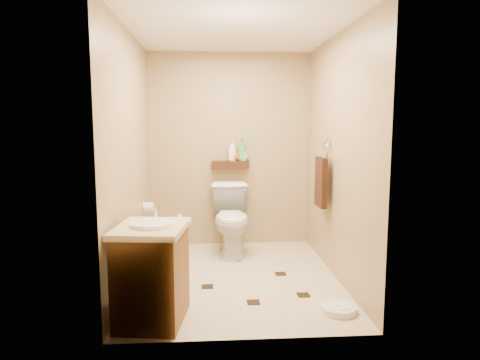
{
  "coord_description": "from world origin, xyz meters",
  "views": [
    {
      "loc": [
        -0.24,
        -4.11,
        1.52
      ],
      "look_at": [
        0.06,
        0.25,
        0.95
      ],
      "focal_mm": 32.0,
      "sensor_mm": 36.0,
      "label": 1
    }
  ],
  "objects": [
    {
      "name": "floor_accents",
      "position": [
        0.05,
        -0.03,
        0.0
      ],
      "size": [
        1.31,
        1.3,
        0.01
      ],
      "color": "black",
      "rests_on": "ground"
    },
    {
      "name": "wall_left",
      "position": [
        -1.0,
        0.0,
        1.2
      ],
      "size": [
        0.04,
        2.5,
        2.4
      ],
      "primitive_type": "cube",
      "color": "tan",
      "rests_on": "ground"
    },
    {
      "name": "vanity",
      "position": [
        -0.7,
        -0.9,
        0.39
      ],
      "size": [
        0.59,
        0.68,
        0.88
      ],
      "rotation": [
        0.0,
        0.0,
        -0.13
      ],
      "color": "brown",
      "rests_on": "ground"
    },
    {
      "name": "bottle_c",
      "position": [
        0.06,
        1.17,
        1.14
      ],
      "size": [
        0.14,
        0.14,
        0.14
      ],
      "primitive_type": "imported",
      "rotation": [
        0.0,
        0.0,
        4.33
      ],
      "color": "red",
      "rests_on": "wall_shelf"
    },
    {
      "name": "toilet_paper",
      "position": [
        -0.94,
        0.65,
        0.6
      ],
      "size": [
        0.12,
        0.11,
        0.12
      ],
      "color": "white",
      "rests_on": "wall_left"
    },
    {
      "name": "toilet_brush",
      "position": [
        -0.63,
        1.07,
        0.15
      ],
      "size": [
        0.1,
        0.1,
        0.43
      ],
      "color": "#175E56",
      "rests_on": "ground"
    },
    {
      "name": "ground",
      "position": [
        0.0,
        0.0,
        0.0
      ],
      "size": [
        2.5,
        2.5,
        0.0
      ],
      "primitive_type": "plane",
      "color": "beige",
      "rests_on": "ground"
    },
    {
      "name": "wall_back",
      "position": [
        0.0,
        1.25,
        1.2
      ],
      "size": [
        2.0,
        0.04,
        2.4
      ],
      "primitive_type": "cube",
      "color": "tan",
      "rests_on": "ground"
    },
    {
      "name": "bottle_b",
      "position": [
        0.05,
        1.17,
        1.14
      ],
      "size": [
        0.09,
        0.09,
        0.15
      ],
      "primitive_type": "imported",
      "rotation": [
        0.0,
        0.0,
        5.37
      ],
      "color": "yellow",
      "rests_on": "wall_shelf"
    },
    {
      "name": "towel_ring",
      "position": [
        0.91,
        0.25,
        0.95
      ],
      "size": [
        0.12,
        0.3,
        0.76
      ],
      "color": "silver",
      "rests_on": "wall_right"
    },
    {
      "name": "bottle_e",
      "position": [
        0.17,
        1.17,
        1.16
      ],
      "size": [
        0.11,
        0.11,
        0.18
      ],
      "primitive_type": "imported",
      "rotation": [
        0.0,
        0.0,
        5.69
      ],
      "color": "#F89552",
      "rests_on": "wall_shelf"
    },
    {
      "name": "toilet",
      "position": [
        0.0,
        0.83,
        0.41
      ],
      "size": [
        0.49,
        0.81,
        0.81
      ],
      "primitive_type": "imported",
      "rotation": [
        0.0,
        0.0,
        0.04
      ],
      "color": "white",
      "rests_on": "ground"
    },
    {
      "name": "ceiling",
      "position": [
        0.0,
        0.0,
        2.4
      ],
      "size": [
        2.0,
        2.5,
        0.02
      ],
      "primitive_type": "cube",
      "color": "silver",
      "rests_on": "wall_back"
    },
    {
      "name": "bottle_a",
      "position": [
        0.03,
        1.17,
        1.2
      ],
      "size": [
        0.1,
        0.1,
        0.26
      ],
      "primitive_type": "imported",
      "rotation": [
        0.0,
        0.0,
        3.1
      ],
      "color": "white",
      "rests_on": "wall_shelf"
    },
    {
      "name": "bottle_d",
      "position": [
        0.15,
        1.17,
        1.21
      ],
      "size": [
        0.13,
        0.13,
        0.28
      ],
      "primitive_type": "imported",
      "rotation": [
        0.0,
        0.0,
        6.0
      ],
      "color": "green",
      "rests_on": "wall_shelf"
    },
    {
      "name": "bathroom_scale",
      "position": [
        0.79,
        -0.86,
        0.03
      ],
      "size": [
        0.33,
        0.33,
        0.06
      ],
      "rotation": [
        0.0,
        0.0,
        -0.17
      ],
      "color": "white",
      "rests_on": "ground"
    },
    {
      "name": "wall_right",
      "position": [
        1.0,
        0.0,
        1.2
      ],
      "size": [
        0.04,
        2.5,
        2.4
      ],
      "primitive_type": "cube",
      "color": "tan",
      "rests_on": "ground"
    },
    {
      "name": "wall_shelf",
      "position": [
        0.0,
        1.17,
        1.02
      ],
      "size": [
        0.46,
        0.14,
        0.1
      ],
      "primitive_type": "cube",
      "color": "#3D2110",
      "rests_on": "wall_back"
    },
    {
      "name": "bottle_f",
      "position": [
        0.18,
        1.17,
        1.14
      ],
      "size": [
        0.15,
        0.15,
        0.14
      ],
      "primitive_type": "imported",
      "rotation": [
        0.0,
        0.0,
        3.89
      ],
      "color": "#537ED1",
      "rests_on": "wall_shelf"
    },
    {
      "name": "wall_front",
      "position": [
        0.0,
        -1.25,
        1.2
      ],
      "size": [
        2.0,
        0.04,
        2.4
      ],
      "primitive_type": "cube",
      "color": "tan",
      "rests_on": "ground"
    }
  ]
}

